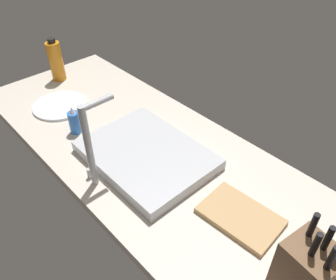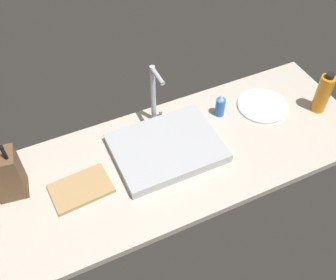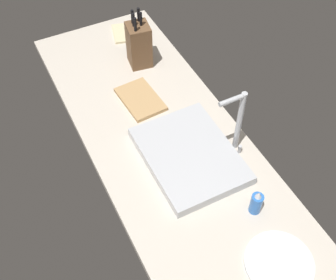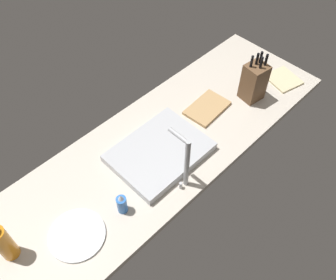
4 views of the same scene
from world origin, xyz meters
The scene contains 8 objects.
countertop_slab centered at (0.00, 0.00, 1.75)cm, with size 199.52×65.66×3.50cm, color beige.
sink_basin centered at (7.95, 4.07, 5.72)cm, with size 46.77×35.55×4.44cm, color #B7BABF.
faucet centered at (11.11, 23.82, 21.48)cm, with size 5.50×12.20×31.64cm.
knife_block centered at (-57.87, 11.19, 15.12)cm, with size 12.74×12.20×29.44cm.
cutting_board centered at (-32.83, -0.06, 4.40)cm, with size 24.40×16.03×1.80cm, color tan.
soap_bottle centered at (41.12, 14.48, 8.72)cm, with size 4.65×4.65×12.24cm.
water_bottle centered at (86.96, -2.83, 13.73)cm, with size 6.97×6.97×21.94cm.
dinner_plate centered at (63.12, 9.96, 4.10)cm, with size 24.68×24.68×1.20cm, color white.
Camera 2 is at (-39.12, -98.18, 138.63)cm, focal length 41.89 mm.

